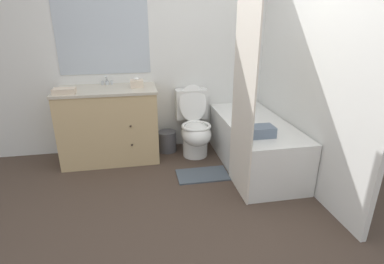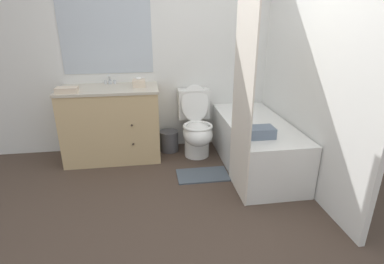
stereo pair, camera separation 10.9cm
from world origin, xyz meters
name	(u,v)px [view 1 (the left image)]	position (x,y,z in m)	size (l,w,h in m)	color
ground_plane	(189,222)	(0.00, 0.00, 0.00)	(14.00, 14.00, 0.00)	#47382D
wall_back	(164,51)	(-0.01, 1.70, 1.25)	(8.00, 0.06, 2.50)	silver
wall_right	(297,58)	(1.30, 0.84, 1.25)	(0.05, 2.68, 2.50)	silver
vanity_cabinet	(110,124)	(-0.71, 1.40, 0.45)	(1.13, 0.60, 0.88)	tan
sink_faucet	(107,82)	(-0.71, 1.60, 0.92)	(0.14, 0.12, 0.12)	silver
toilet	(195,127)	(0.31, 1.34, 0.36)	(0.40, 0.67, 0.87)	white
bathtub	(254,143)	(0.93, 0.91, 0.28)	(0.68, 1.53, 0.55)	white
shower_curtain	(243,97)	(0.58, 0.41, 0.97)	(0.01, 0.56, 1.94)	silver
wastebasket	(167,141)	(-0.02, 1.50, 0.13)	(0.24, 0.24, 0.27)	#4C4C51
tissue_box	(137,83)	(-0.36, 1.41, 0.93)	(0.15, 0.14, 0.11)	beige
hand_towel_folded	(64,91)	(-1.12, 1.22, 0.91)	(0.23, 0.14, 0.06)	beige
bath_towel_folded	(259,131)	(0.78, 0.47, 0.60)	(0.30, 0.18, 0.10)	slate
bath_mat	(203,175)	(0.29, 0.76, 0.01)	(0.56, 0.33, 0.02)	#4C5660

